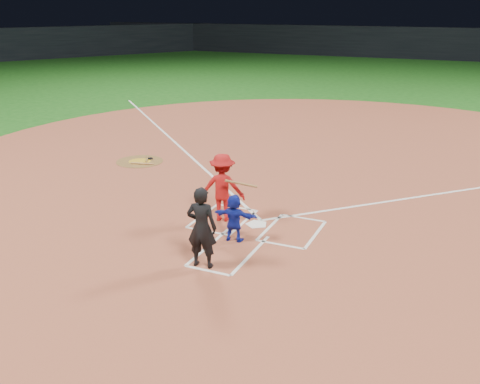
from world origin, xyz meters
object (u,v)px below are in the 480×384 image
at_px(batter_at_plate, 223,187).
at_px(umpire, 202,227).
at_px(home_plate, 257,224).
at_px(on_deck_circle, 140,161).
at_px(catcher, 234,218).

bearing_deg(batter_at_plate, umpire, -73.87).
relative_size(home_plate, batter_at_plate, 0.33).
height_order(on_deck_circle, batter_at_plate, batter_at_plate).
xyz_separation_m(catcher, batter_at_plate, (-0.83, 1.08, 0.32)).
distance_m(umpire, batter_at_plate, 2.70).
bearing_deg(home_plate, catcher, 83.33).
height_order(home_plate, batter_at_plate, batter_at_plate).
relative_size(on_deck_circle, batter_at_plate, 0.94).
bearing_deg(catcher, home_plate, -100.97).
xyz_separation_m(home_plate, batter_at_plate, (-0.96, -0.04, 0.90)).
relative_size(on_deck_circle, umpire, 0.93).
height_order(home_plate, on_deck_circle, home_plate).
distance_m(home_plate, catcher, 1.27).
height_order(catcher, batter_at_plate, batter_at_plate).
xyz_separation_m(on_deck_circle, umpire, (5.94, -6.36, 0.91)).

